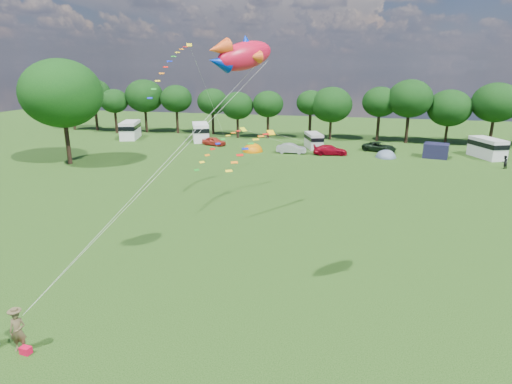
% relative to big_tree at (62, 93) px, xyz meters
% --- Properties ---
extents(ground_plane, '(180.00, 180.00, 0.00)m').
position_rel_big_tree_xyz_m(ground_plane, '(30.00, -28.00, -9.02)').
color(ground_plane, black).
rests_on(ground_plane, ground).
extents(tree_line, '(102.98, 10.98, 10.27)m').
position_rel_big_tree_xyz_m(tree_line, '(35.30, 26.99, -2.67)').
color(tree_line, black).
rests_on(tree_line, ground).
extents(big_tree, '(10.00, 10.00, 13.28)m').
position_rel_big_tree_xyz_m(big_tree, '(0.00, 0.00, 0.00)').
color(big_tree, black).
rests_on(big_tree, ground).
extents(car_a, '(4.34, 2.62, 1.35)m').
position_rel_big_tree_xyz_m(car_a, '(13.99, 17.12, -8.34)').
color(car_a, '#B73021').
rests_on(car_a, ground).
extents(car_b, '(4.08, 1.65, 1.42)m').
position_rel_big_tree_xyz_m(car_b, '(27.12, 13.73, -8.31)').
color(car_b, '#9C9FA4').
rests_on(car_b, ground).
extents(car_c, '(4.95, 2.68, 1.41)m').
position_rel_big_tree_xyz_m(car_c, '(32.74, 13.90, -8.31)').
color(car_c, maroon).
rests_on(car_c, ground).
extents(car_d, '(5.51, 3.90, 1.37)m').
position_rel_big_tree_xyz_m(car_d, '(39.68, 18.18, -8.33)').
color(car_d, black).
rests_on(car_d, ground).
extents(campervan_a, '(4.33, 6.62, 3.00)m').
position_rel_big_tree_xyz_m(campervan_a, '(-2.50, 20.11, -7.40)').
color(campervan_a, silver).
rests_on(campervan_a, ground).
extents(campervan_b, '(4.80, 6.58, 2.97)m').
position_rel_big_tree_xyz_m(campervan_b, '(10.36, 20.76, -7.42)').
color(campervan_b, white).
rests_on(campervan_b, ground).
extents(campervan_c, '(3.55, 5.15, 2.32)m').
position_rel_big_tree_xyz_m(campervan_c, '(29.82, 18.72, -7.77)').
color(campervan_c, '#B2B1B3').
rests_on(campervan_c, ground).
extents(campervan_d, '(4.37, 6.06, 2.73)m').
position_rel_big_tree_xyz_m(campervan_d, '(54.08, 17.02, -7.55)').
color(campervan_d, silver).
rests_on(campervan_d, ground).
extents(tent_orange, '(3.06, 3.35, 2.39)m').
position_rel_big_tree_xyz_m(tent_orange, '(21.27, 13.76, -9.00)').
color(tent_orange, '#CC6800').
rests_on(tent_orange, ground).
extents(tent_greyblue, '(2.87, 3.14, 2.14)m').
position_rel_big_tree_xyz_m(tent_greyblue, '(40.48, 13.88, -9.00)').
color(tent_greyblue, slate).
rests_on(tent_greyblue, ground).
extents(awning_navy, '(3.68, 3.23, 1.99)m').
position_rel_big_tree_xyz_m(awning_navy, '(47.20, 15.42, -8.02)').
color(awning_navy, '#191834').
rests_on(awning_navy, ground).
extents(kite_flyer, '(0.83, 0.66, 1.99)m').
position_rel_big_tree_xyz_m(kite_flyer, '(22.40, -33.96, -8.02)').
color(kite_flyer, brown).
rests_on(kite_flyer, ground).
extents(kite_bag, '(0.51, 0.37, 0.34)m').
position_rel_big_tree_xyz_m(kite_bag, '(22.81, -34.13, -8.85)').
color(kite_bag, red).
rests_on(kite_bag, ground).
extents(fish_kite, '(3.07, 3.36, 1.94)m').
position_rel_big_tree_xyz_m(fish_kite, '(31.08, -27.56, 3.84)').
color(fish_kite, red).
rests_on(fish_kite, ground).
extents(streamer_kite_a, '(3.35, 5.49, 5.76)m').
position_rel_big_tree_xyz_m(streamer_kite_a, '(16.45, -2.59, 3.74)').
color(streamer_kite_a, yellow).
rests_on(streamer_kite_a, ground).
extents(streamer_kite_b, '(4.25, 4.73, 3.81)m').
position_rel_big_tree_xyz_m(streamer_kite_b, '(23.58, -7.07, -3.98)').
color(streamer_kite_b, yellow).
rests_on(streamer_kite_b, ground).
extents(streamer_kite_c, '(3.21, 4.96, 2.81)m').
position_rel_big_tree_xyz_m(streamer_kite_c, '(28.19, -13.12, -2.94)').
color(streamer_kite_c, '#F2B308').
rests_on(streamer_kite_c, ground).
extents(walker_a, '(0.95, 0.87, 1.67)m').
position_rel_big_tree_xyz_m(walker_a, '(54.48, 10.35, -8.18)').
color(walker_a, black).
rests_on(walker_a, ground).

